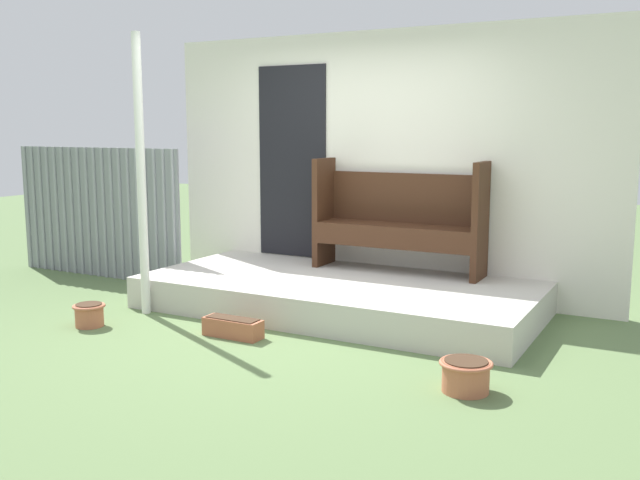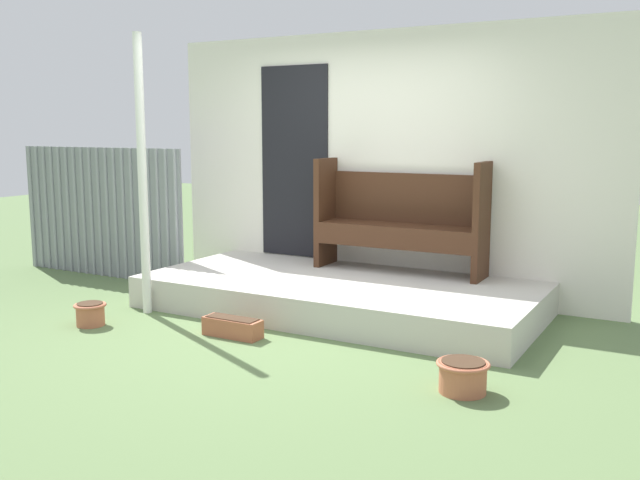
% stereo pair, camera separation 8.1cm
% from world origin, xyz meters
% --- Properties ---
extents(ground_plane, '(24.00, 24.00, 0.00)m').
position_xyz_m(ground_plane, '(0.00, 0.00, 0.00)').
color(ground_plane, '#5B7547').
extents(porch_slab, '(3.56, 1.68, 0.29)m').
position_xyz_m(porch_slab, '(0.12, 0.84, 0.14)').
color(porch_slab, beige).
rests_on(porch_slab, ground_plane).
extents(house_wall, '(4.76, 0.08, 2.60)m').
position_xyz_m(house_wall, '(0.08, 1.71, 1.30)').
color(house_wall, white).
rests_on(house_wall, ground_plane).
extents(fence_corrugated, '(2.34, 0.05, 1.45)m').
position_xyz_m(fence_corrugated, '(-2.96, 0.93, 0.72)').
color(fence_corrugated, gray).
rests_on(fence_corrugated, ground_plane).
extents(support_post, '(0.08, 0.08, 2.47)m').
position_xyz_m(support_post, '(-1.38, -0.06, 1.24)').
color(support_post, white).
rests_on(support_post, ground_plane).
extents(bench, '(1.65, 0.42, 1.07)m').
position_xyz_m(bench, '(0.44, 1.47, 0.83)').
color(bench, '#422616').
rests_on(bench, porch_slab).
extents(flower_pot_left, '(0.27, 0.27, 0.20)m').
position_xyz_m(flower_pot_left, '(-1.50, -0.63, 0.11)').
color(flower_pot_left, '#B76647').
rests_on(flower_pot_left, ground_plane).
extents(flower_pot_middle, '(0.34, 0.34, 0.21)m').
position_xyz_m(flower_pot_middle, '(1.74, -0.59, 0.11)').
color(flower_pot_middle, '#B76647').
rests_on(flower_pot_middle, ground_plane).
extents(planter_box_rect, '(0.50, 0.17, 0.16)m').
position_xyz_m(planter_box_rect, '(-0.25, -0.31, 0.08)').
color(planter_box_rect, '#B26042').
rests_on(planter_box_rect, ground_plane).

